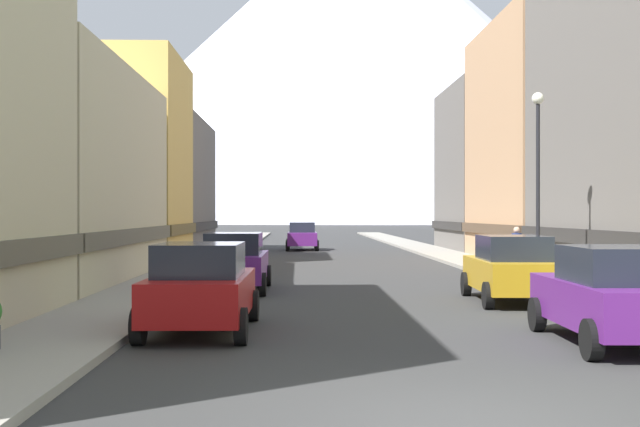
{
  "coord_description": "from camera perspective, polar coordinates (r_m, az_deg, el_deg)",
  "views": [
    {
      "loc": [
        -1.89,
        -9.13,
        2.38
      ],
      "look_at": [
        -0.77,
        31.56,
        2.35
      ],
      "focal_mm": 45.96,
      "sensor_mm": 36.0,
      "label": 1
    }
  ],
  "objects": [
    {
      "name": "mountain_backdrop",
      "position": [
        274.47,
        2.65,
        10.56
      ],
      "size": [
        216.25,
        216.25,
        105.01
      ],
      "primitive_type": "cone",
      "color": "silver",
      "rests_on": "ground"
    },
    {
      "name": "storefront_right_3",
      "position": [
        52.56,
        12.46,
        2.85
      ],
      "size": [
        6.98,
        10.08,
        10.26
      ],
      "color": "#66605B",
      "rests_on": "ground"
    },
    {
      "name": "ground_plane",
      "position": [
        9.62,
        10.11,
        -14.27
      ],
      "size": [
        400.0,
        400.0,
        0.0
      ],
      "primitive_type": "plane",
      "color": "#313131"
    },
    {
      "name": "sidewalk_right",
      "position": [
        44.93,
        8.88,
        -2.9
      ],
      "size": [
        2.5,
        100.0,
        0.15
      ],
      "primitive_type": "cube",
      "color": "gray",
      "rests_on": "ground"
    },
    {
      "name": "car_driving_0",
      "position": [
        52.48,
        -1.26,
        -1.58
      ],
      "size": [
        2.06,
        4.4,
        1.78
      ],
      "color": "#591E72",
      "rests_on": "ground"
    },
    {
      "name": "car_right_0",
      "position": [
        15.7,
        19.76,
        -5.36
      ],
      "size": [
        2.17,
        4.45,
        1.78
      ],
      "color": "#591E72",
      "rests_on": "ground"
    },
    {
      "name": "storefront_right_2",
      "position": [
        41.8,
        15.89,
        4.54
      ],
      "size": [
        6.53,
        11.83,
        11.69
      ],
      "color": "tan",
      "rests_on": "ground"
    },
    {
      "name": "storefront_left_2",
      "position": [
        40.93,
        -14.6,
        3.38
      ],
      "size": [
        7.51,
        8.45,
        9.87
      ],
      "color": "#D8B259",
      "rests_on": "ground"
    },
    {
      "name": "sidewalk_left",
      "position": [
        44.4,
        -7.22,
        -2.94
      ],
      "size": [
        2.5,
        100.0,
        0.15
      ],
      "primitive_type": "cube",
      "color": "gray",
      "rests_on": "ground"
    },
    {
      "name": "car_right_1",
      "position": [
        22.37,
        13.18,
        -3.75
      ],
      "size": [
        2.22,
        4.47,
        1.78
      ],
      "color": "#B28419",
      "rests_on": "ground"
    },
    {
      "name": "storefront_left_3",
      "position": [
        51.11,
        -13.12,
        1.66
      ],
      "size": [
        9.53,
        12.0,
        7.95
      ],
      "color": "#66605B",
      "rests_on": "ground"
    },
    {
      "name": "car_left_1",
      "position": [
        25.03,
        -5.96,
        -3.35
      ],
      "size": [
        2.1,
        4.42,
        1.78
      ],
      "color": "#591E72",
      "rests_on": "ground"
    },
    {
      "name": "car_left_0",
      "position": [
        16.49,
        -8.26,
        -5.1
      ],
      "size": [
        2.12,
        4.43,
        1.78
      ],
      "color": "#9E1111",
      "rests_on": "ground"
    },
    {
      "name": "pedestrian_0",
      "position": [
        31.26,
        13.53,
        -2.59
      ],
      "size": [
        0.36,
        0.36,
        1.71
      ],
      "color": "navy",
      "rests_on": "sidewalk_right"
    },
    {
      "name": "streetlamp_right",
      "position": [
        25.53,
        14.93,
        3.65
      ],
      "size": [
        0.36,
        0.36,
        5.86
      ],
      "color": "black",
      "rests_on": "sidewalk_right"
    }
  ]
}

